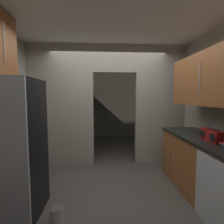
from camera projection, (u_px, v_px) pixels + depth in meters
name	position (u px, v px, depth m)	size (l,w,h in m)	color
ground	(112.00, 191.00, 2.96)	(20.00, 20.00, 0.00)	#47423D
kitchen_overhead_slab	(111.00, 29.00, 3.08)	(3.91, 6.47, 0.06)	silver
kitchen_partition	(107.00, 102.00, 4.06)	(3.51, 0.12, 2.67)	#9E998C
adjoining_room_shell	(106.00, 102.00, 5.94)	(3.51, 2.75, 2.67)	gray
refrigerator	(11.00, 149.00, 2.30)	(0.70, 0.79, 1.77)	black
lower_cabinet_run	(207.00, 169.00, 2.71)	(0.68, 2.06, 0.91)	brown
dishwasher	(209.00, 192.00, 2.12)	(0.02, 0.56, 0.85)	#B7BABC
upper_cabinet_counterside	(212.00, 79.00, 2.59)	(0.36, 1.85, 0.78)	brown
boombox	(212.00, 136.00, 2.54)	(0.15, 0.38, 0.19)	maroon
paint_can	(56.00, 216.00, 2.18)	(0.16, 0.16, 0.21)	silver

